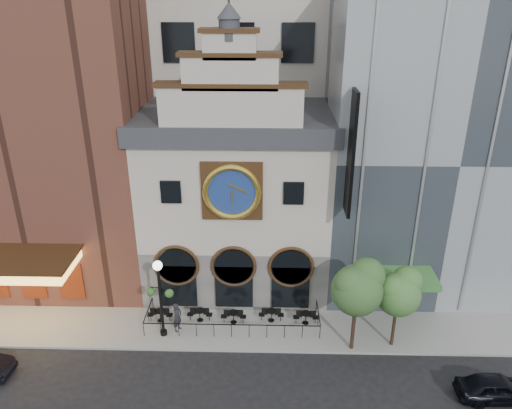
{
  "coord_description": "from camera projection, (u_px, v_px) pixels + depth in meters",
  "views": [
    {
      "loc": [
        2.09,
        -22.95,
        19.71
      ],
      "look_at": [
        1.35,
        6.0,
        6.78
      ],
      "focal_mm": 35.0,
      "sensor_mm": 36.0,
      "label": 1
    }
  ],
  "objects": [
    {
      "name": "lamppost",
      "position": [
        160.0,
        290.0,
        28.99
      ],
      "size": [
        1.63,
        0.65,
        5.12
      ],
      "rotation": [
        0.0,
        0.0,
        -0.12
      ],
      "color": "black",
      "rests_on": "sidewalk"
    },
    {
      "name": "bistro_4",
      "position": [
        306.0,
        317.0,
        31.09
      ],
      "size": [
        1.58,
        0.68,
        0.9
      ],
      "color": "black",
      "rests_on": "sidewalk"
    },
    {
      "name": "sidewalk",
      "position": [
        233.0,
        324.0,
        31.29
      ],
      "size": [
        44.0,
        5.0,
        0.15
      ],
      "primitive_type": "cube",
      "color": "gray",
      "rests_on": "ground"
    },
    {
      "name": "theater_building",
      "position": [
        43.0,
        99.0,
        33.29
      ],
      "size": [
        14.0,
        15.6,
        25.0
      ],
      "color": "#583025",
      "rests_on": "ground"
    },
    {
      "name": "clock_building",
      "position": [
        237.0,
        194.0,
        33.45
      ],
      "size": [
        12.6,
        8.78,
        18.65
      ],
      "color": "#605E5B",
      "rests_on": "ground"
    },
    {
      "name": "tree_left",
      "position": [
        358.0,
        286.0,
        27.48
      ],
      "size": [
        2.99,
        2.88,
        5.77
      ],
      "color": "#382619",
      "rests_on": "sidewalk"
    },
    {
      "name": "pedestrian",
      "position": [
        177.0,
        317.0,
        30.28
      ],
      "size": [
        0.72,
        0.83,
        1.92
      ],
      "primitive_type": "imported",
      "rotation": [
        0.0,
        0.0,
        1.13
      ],
      "color": "black",
      "rests_on": "sidewalk"
    },
    {
      "name": "bistro_0",
      "position": [
        160.0,
        315.0,
        31.32
      ],
      "size": [
        1.58,
        0.68,
        0.9
      ],
      "color": "black",
      "rests_on": "sidewalk"
    },
    {
      "name": "cafe_railing",
      "position": [
        233.0,
        317.0,
        31.07
      ],
      "size": [
        10.6,
        2.6,
        0.9
      ],
      "primitive_type": null,
      "color": "black",
      "rests_on": "sidewalk"
    },
    {
      "name": "car_right",
      "position": [
        497.0,
        388.0,
        25.55
      ],
      "size": [
        4.12,
        1.76,
        1.39
      ],
      "primitive_type": "imported",
      "rotation": [
        0.0,
        0.0,
        1.6
      ],
      "color": "black",
      "rests_on": "ground"
    },
    {
      "name": "bistro_2",
      "position": [
        233.0,
        316.0,
        31.16
      ],
      "size": [
        1.58,
        0.68,
        0.9
      ],
      "color": "black",
      "rests_on": "sidewalk"
    },
    {
      "name": "bistro_1",
      "position": [
        200.0,
        314.0,
        31.35
      ],
      "size": [
        1.58,
        0.68,
        0.9
      ],
      "color": "black",
      "rests_on": "sidewalk"
    },
    {
      "name": "tree_right",
      "position": [
        399.0,
        291.0,
        27.97
      ],
      "size": [
        2.64,
        2.54,
        5.08
      ],
      "color": "#382619",
      "rests_on": "sidewalk"
    },
    {
      "name": "bistro_3",
      "position": [
        271.0,
        315.0,
        31.32
      ],
      "size": [
        1.58,
        0.68,
        0.9
      ],
      "color": "black",
      "rests_on": "sidewalk"
    },
    {
      "name": "retail_building",
      "position": [
        429.0,
        137.0,
        33.71
      ],
      "size": [
        14.0,
        14.4,
        20.0
      ],
      "color": "gray",
      "rests_on": "ground"
    },
    {
      "name": "ground",
      "position": [
        230.0,
        352.0,
        29.04
      ],
      "size": [
        120.0,
        120.0,
        0.0
      ],
      "primitive_type": "plane",
      "color": "black",
      "rests_on": "ground"
    }
  ]
}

